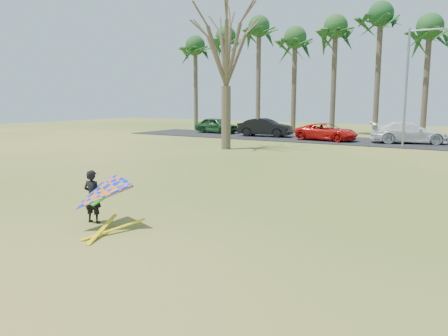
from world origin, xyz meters
The scene contains 16 objects.
ground centered at (0.00, 0.00, 0.00)m, with size 100.00×100.00×0.00m, color #2A5813.
parking_strip centered at (0.00, 25.00, 0.03)m, with size 46.00×7.00×0.06m, color black.
palm_0 centered at (-22.00, 31.00, 9.17)m, with size 4.84×4.84×10.84m.
palm_1 centered at (-18.00, 31.00, 9.85)m, with size 4.84×4.84×11.54m.
palm_2 centered at (-14.00, 31.00, 10.52)m, with size 4.84×4.84×12.24m.
palm_3 centered at (-10.00, 31.00, 9.17)m, with size 4.84×4.84×10.84m.
palm_4 centered at (-6.00, 31.00, 9.85)m, with size 4.84×4.84×11.54m.
palm_5 centered at (-2.00, 31.00, 10.52)m, with size 4.84×4.84×12.24m.
palm_6 centered at (2.00, 31.00, 9.17)m, with size 4.84×4.84×10.84m.
bare_tree_left centered at (-8.00, 15.00, 6.92)m, with size 6.60×6.60×9.70m.
streetlight centered at (2.16, 22.00, 4.46)m, with size 2.28×0.18×8.00m.
car_0 centered at (-15.91, 25.93, 0.82)m, with size 1.78×4.43×1.51m, color #1B4520.
car_1 centered at (-10.06, 24.90, 0.85)m, with size 1.68×4.82×1.59m, color black.
car_2 centered at (-4.13, 24.07, 0.74)m, with size 2.27×4.91×1.37m, color red.
car_3 centered at (1.84, 25.13, 0.85)m, with size 2.23×5.47×1.59m, color white.
kite_flyer centered at (-1.21, -2.31, 0.84)m, with size 2.13×2.39×2.02m.
Camera 1 is at (7.49, -9.94, 3.32)m, focal length 35.00 mm.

